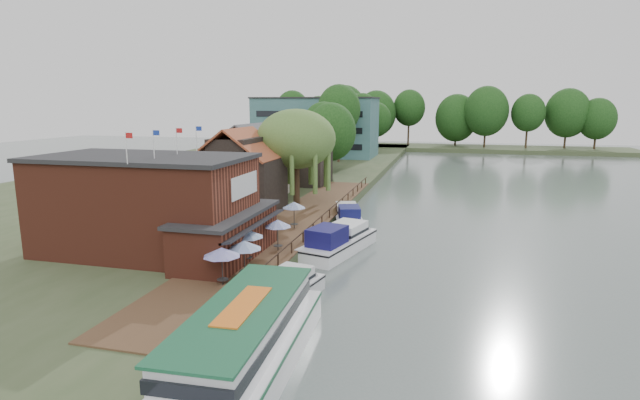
% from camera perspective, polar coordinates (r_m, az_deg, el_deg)
% --- Properties ---
extents(ground, '(260.00, 260.00, 0.00)m').
position_cam_1_polar(ground, '(35.29, 4.57, -8.88)').
color(ground, '#56635E').
rests_on(ground, ground).
extents(land_bank, '(50.00, 140.00, 1.00)m').
position_cam_1_polar(land_bank, '(77.38, -13.02, 2.17)').
color(land_bank, '#384728').
rests_on(land_bank, ground).
extents(quay_deck, '(6.00, 50.00, 0.10)m').
position_cam_1_polar(quay_deck, '(46.15, -3.03, -2.72)').
color(quay_deck, '#47301E').
rests_on(quay_deck, land_bank).
extents(quay_rail, '(0.20, 49.00, 1.00)m').
position_cam_1_polar(quay_rail, '(45.79, 0.37, -2.23)').
color(quay_rail, black).
rests_on(quay_rail, land_bank).
extents(pub, '(20.00, 11.00, 7.30)m').
position_cam_1_polar(pub, '(38.02, -16.85, -0.59)').
color(pub, maroon).
rests_on(pub, land_bank).
extents(hotel_block, '(25.40, 12.40, 12.30)m').
position_cam_1_polar(hotel_block, '(106.48, -0.47, 8.39)').
color(hotel_block, '#38666B').
rests_on(hotel_block, land_bank).
extents(cottage_a, '(8.60, 7.60, 8.50)m').
position_cam_1_polar(cottage_a, '(51.51, -9.18, 3.35)').
color(cottage_a, black).
rests_on(cottage_a, land_bank).
extents(cottage_b, '(9.60, 8.60, 8.50)m').
position_cam_1_polar(cottage_b, '(61.81, -8.01, 4.64)').
color(cottage_b, beige).
rests_on(cottage_b, land_bank).
extents(cottage_c, '(7.60, 7.60, 8.50)m').
position_cam_1_polar(cottage_c, '(68.92, -2.04, 5.38)').
color(cottage_c, black).
rests_on(cottage_c, land_bank).
extents(willow, '(8.60, 8.60, 10.43)m').
position_cam_1_polar(willow, '(54.48, -2.73, 4.91)').
color(willow, '#476B2D').
rests_on(willow, land_bank).
extents(umbrella_0, '(2.30, 2.30, 2.38)m').
position_cam_1_polar(umbrella_0, '(30.94, -11.11, -7.46)').
color(umbrella_0, navy).
rests_on(umbrella_0, quay_deck).
extents(umbrella_1, '(2.25, 2.25, 2.38)m').
position_cam_1_polar(umbrella_1, '(32.18, -8.63, -6.65)').
color(umbrella_1, navy).
rests_on(umbrella_1, quay_deck).
extents(umbrella_2, '(2.33, 2.33, 2.38)m').
position_cam_1_polar(umbrella_2, '(34.92, -8.32, -5.23)').
color(umbrella_2, navy).
rests_on(umbrella_2, quay_deck).
extents(umbrella_3, '(2.06, 2.06, 2.38)m').
position_cam_1_polar(umbrella_3, '(37.50, -4.85, -4.02)').
color(umbrella_3, navy).
rests_on(umbrella_3, quay_deck).
extents(umbrella_4, '(2.08, 2.08, 2.38)m').
position_cam_1_polar(umbrella_4, '(44.03, -2.98, -1.73)').
color(umbrella_4, navy).
rests_on(umbrella_4, quay_deck).
extents(cruiser_0, '(4.79, 9.52, 2.18)m').
position_cam_1_polar(cruiser_0, '(30.31, -4.87, -10.09)').
color(cruiser_0, silver).
rests_on(cruiser_0, ground).
extents(cruiser_1, '(5.79, 10.81, 2.52)m').
position_cam_1_polar(cruiser_1, '(40.70, 2.12, -4.28)').
color(cruiser_1, white).
rests_on(cruiser_1, ground).
extents(cruiser_2, '(5.38, 9.52, 2.16)m').
position_cam_1_polar(cruiser_2, '(50.16, 3.19, -1.57)').
color(cruiser_2, white).
rests_on(cruiser_2, ground).
extents(tour_boat, '(4.99, 15.49, 3.35)m').
position_cam_1_polar(tour_boat, '(22.57, -9.37, -16.30)').
color(tour_boat, silver).
rests_on(tour_boat, ground).
extents(swan, '(0.44, 0.44, 0.44)m').
position_cam_1_polar(swan, '(25.58, -11.04, -16.57)').
color(swan, white).
rests_on(swan, ground).
extents(bank_tree_0, '(7.84, 7.84, 11.13)m').
position_cam_1_polar(bank_tree_0, '(78.18, 1.25, 7.02)').
color(bank_tree_0, '#143811').
rests_on(bank_tree_0, land_bank).
extents(bank_tree_1, '(7.44, 7.44, 11.31)m').
position_cam_1_polar(bank_tree_1, '(84.68, 0.44, 7.38)').
color(bank_tree_1, '#143811').
rests_on(bank_tree_1, land_bank).
extents(bank_tree_2, '(8.09, 8.09, 14.53)m').
position_cam_1_polar(bank_tree_2, '(95.01, 2.17, 8.74)').
color(bank_tree_2, '#143811').
rests_on(bank_tree_2, land_bank).
extents(bank_tree_3, '(6.93, 6.93, 13.28)m').
position_cam_1_polar(bank_tree_3, '(114.27, 4.88, 8.77)').
color(bank_tree_3, '#143811').
rests_on(bank_tree_3, land_bank).
extents(bank_tree_4, '(6.66, 6.66, 13.39)m').
position_cam_1_polar(bank_tree_4, '(121.63, 4.04, 8.94)').
color(bank_tree_4, '#143811').
rests_on(bank_tree_4, land_bank).
extents(bank_tree_5, '(7.56, 7.56, 11.30)m').
position_cam_1_polar(bank_tree_5, '(127.67, 6.44, 8.52)').
color(bank_tree_5, '#143811').
rests_on(bank_tree_5, land_bank).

